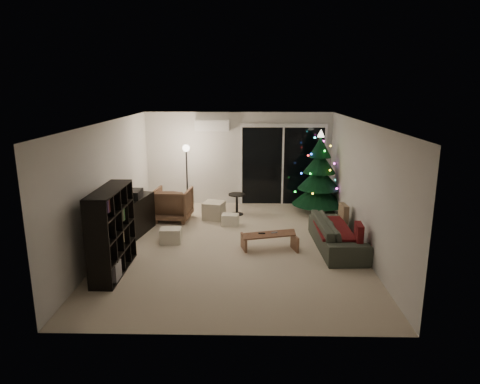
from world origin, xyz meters
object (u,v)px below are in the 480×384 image
object	(u,v)px
bookshelf	(101,231)
armchair	(173,204)
coffee_table	(269,242)
christmas_tree	(319,172)
media_cabinet	(133,216)
sofa	(337,234)

from	to	relation	value
bookshelf	armchair	bearing A→B (deg)	81.61
armchair	coffee_table	size ratio (longest dim) A/B	0.81
armchair	christmas_tree	distance (m)	3.71
bookshelf	media_cabinet	size ratio (longest dim) A/B	1.14
sofa	christmas_tree	xyz separation A→B (m)	(-0.00, 2.44, 0.77)
media_cabinet	coffee_table	xyz separation A→B (m)	(2.94, -0.88, -0.24)
armchair	sofa	bearing A→B (deg)	158.44
coffee_table	armchair	bearing A→B (deg)	123.74
bookshelf	media_cabinet	xyz separation A→B (m)	(0.00, 1.96, -0.34)
sofa	coffee_table	distance (m)	1.37
media_cabinet	christmas_tree	world-z (taller)	christmas_tree
christmas_tree	bookshelf	bearing A→B (deg)	-139.69
bookshelf	christmas_tree	xyz separation A→B (m)	(4.30, 3.64, 0.32)
coffee_table	christmas_tree	distance (m)	3.03
armchair	christmas_tree	xyz separation A→B (m)	(3.60, 0.63, 0.67)
christmas_tree	armchair	bearing A→B (deg)	-170.06
bookshelf	sofa	xyz separation A→B (m)	(4.30, 1.21, -0.45)
sofa	media_cabinet	bearing A→B (deg)	77.52
coffee_table	christmas_tree	world-z (taller)	christmas_tree
armchair	media_cabinet	bearing A→B (deg)	61.46
bookshelf	coffee_table	distance (m)	3.19
sofa	christmas_tree	distance (m)	2.56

